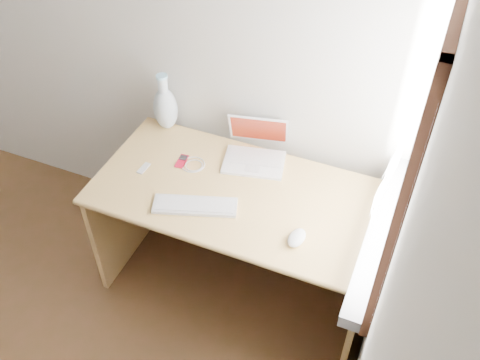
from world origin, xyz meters
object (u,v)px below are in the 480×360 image
at_px(laptop, 257,151).
at_px(vase, 165,107).
at_px(desk, 244,210).
at_px(external_keyboard, 195,205).

height_order(laptop, vase, vase).
distance_m(desk, laptop, 0.30).
bearing_deg(laptop, desk, -101.19).
distance_m(external_keyboard, vase, 0.62).
bearing_deg(vase, desk, -22.62).
relative_size(laptop, vase, 1.05).
height_order(laptop, external_keyboard, laptop).
distance_m(laptop, vase, 0.54).
relative_size(external_keyboard, vase, 1.24).
height_order(desk, vase, vase).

